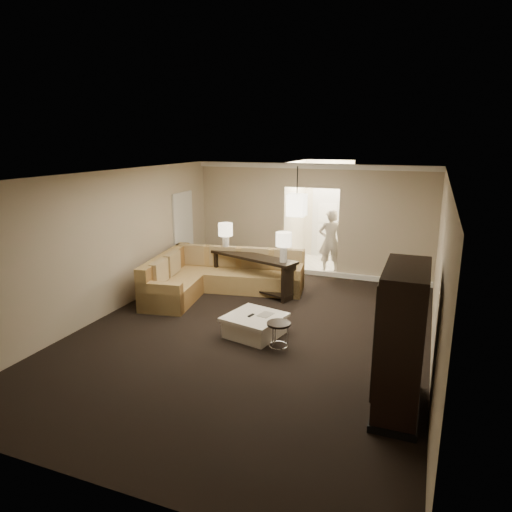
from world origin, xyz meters
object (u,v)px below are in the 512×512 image
at_px(armoire, 401,343).
at_px(drink_table, 279,331).
at_px(sectional_sofa, 216,277).
at_px(coffee_table, 255,325).
at_px(person, 330,238).
at_px(console_table, 253,270).

height_order(armoire, drink_table, armoire).
distance_m(sectional_sofa, coffee_table, 2.50).
xyz_separation_m(sectional_sofa, armoire, (4.19, -3.30, 0.54)).
bearing_deg(armoire, sectional_sofa, 141.73).
height_order(armoire, person, armoire).
bearing_deg(drink_table, armoire, -28.02).
xyz_separation_m(console_table, person, (1.28, 2.14, 0.42)).
bearing_deg(drink_table, coffee_table, 144.59).
bearing_deg(console_table, person, 77.44).
distance_m(drink_table, person, 4.81).
distance_m(sectional_sofa, armoire, 5.36).
xyz_separation_m(coffee_table, drink_table, (0.58, -0.41, 0.16)).
xyz_separation_m(coffee_table, person, (0.38, 4.36, 0.72)).
relative_size(coffee_table, armoire, 0.59).
xyz_separation_m(console_table, drink_table, (1.49, -2.64, -0.15)).
distance_m(coffee_table, person, 4.44).
relative_size(console_table, armoire, 1.17).
bearing_deg(sectional_sofa, console_table, 16.07).
bearing_deg(console_table, drink_table, -42.22).
bearing_deg(armoire, person, 110.24).
height_order(sectional_sofa, console_table, sectional_sofa).
relative_size(sectional_sofa, console_table, 1.46).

